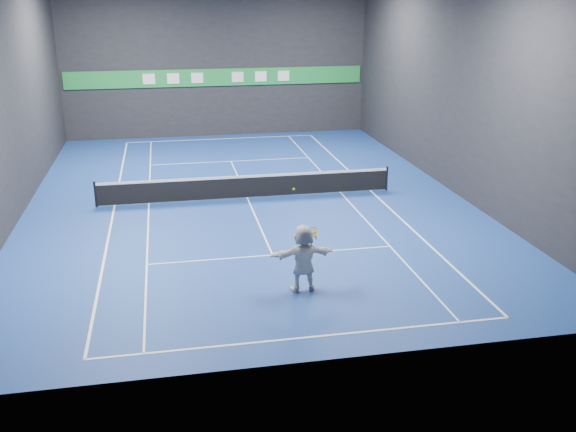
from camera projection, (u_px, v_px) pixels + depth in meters
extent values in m
plane|color=navy|center=(247.00, 198.00, 27.29)|extent=(26.00, 26.00, 0.00)
cube|color=black|center=(217.00, 60.00, 37.85)|extent=(18.00, 0.10, 9.00)
cube|color=black|center=(323.00, 179.00, 13.76)|extent=(18.00, 0.10, 9.00)
cube|color=black|center=(8.00, 98.00, 24.18)|extent=(0.10, 26.00, 9.00)
cube|color=black|center=(454.00, 86.00, 27.42)|extent=(0.10, 26.00, 9.00)
cube|color=white|center=(309.00, 337.00, 16.27)|extent=(10.98, 0.08, 0.01)
cube|color=white|center=(221.00, 139.00, 38.31)|extent=(10.98, 0.08, 0.01)
cube|color=white|center=(115.00, 206.00, 26.30)|extent=(0.08, 23.78, 0.01)
cube|color=white|center=(371.00, 191.00, 28.28)|extent=(0.08, 23.78, 0.01)
cube|color=white|center=(149.00, 204.00, 26.55)|extent=(0.06, 23.78, 0.01)
cube|color=white|center=(340.00, 193.00, 28.03)|extent=(0.06, 23.78, 0.01)
cube|color=white|center=(273.00, 255.00, 21.36)|extent=(8.23, 0.06, 0.01)
cube|color=white|center=(231.00, 161.00, 33.22)|extent=(8.23, 0.06, 0.01)
cube|color=white|center=(247.00, 198.00, 27.29)|extent=(0.06, 12.80, 0.01)
imported|color=silver|center=(303.00, 258.00, 18.55)|extent=(1.90, 0.68, 2.03)
sphere|color=yellow|center=(294.00, 189.00, 18.08)|extent=(0.07, 0.07, 0.07)
cylinder|color=black|center=(95.00, 194.00, 26.00)|extent=(0.10, 0.10, 1.07)
cylinder|color=black|center=(387.00, 178.00, 28.23)|extent=(0.10, 0.10, 1.07)
cube|color=black|center=(247.00, 187.00, 27.13)|extent=(12.40, 0.03, 0.86)
cube|color=white|center=(247.00, 177.00, 26.98)|extent=(12.40, 0.04, 0.10)
cube|color=#1F8F39|center=(217.00, 77.00, 38.13)|extent=(17.64, 0.06, 1.00)
cube|color=white|center=(149.00, 79.00, 37.35)|extent=(0.70, 0.04, 0.60)
cube|color=white|center=(173.00, 79.00, 37.60)|extent=(0.70, 0.04, 0.60)
cube|color=white|center=(197.00, 78.00, 37.85)|extent=(0.70, 0.04, 0.60)
cube|color=white|center=(238.00, 77.00, 38.29)|extent=(0.70, 0.04, 0.60)
cube|color=white|center=(261.00, 76.00, 38.54)|extent=(0.70, 0.04, 0.60)
cube|color=white|center=(284.00, 76.00, 38.79)|extent=(0.70, 0.04, 0.60)
torus|color=red|center=(313.00, 230.00, 18.38)|extent=(0.40, 0.38, 0.15)
cylinder|color=#B1C545|center=(314.00, 233.00, 18.42)|extent=(0.32, 0.26, 0.20)
cylinder|color=red|center=(316.00, 237.00, 18.47)|extent=(0.11, 0.11, 0.17)
cylinder|color=yellow|center=(312.00, 246.00, 18.51)|extent=(0.09, 0.17, 0.25)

